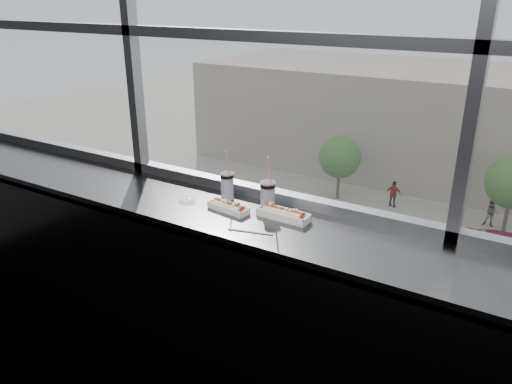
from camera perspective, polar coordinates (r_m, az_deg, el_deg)
The scene contains 18 objects.
wall_back_lower at distance 3.13m, azimuth 1.65°, elevation -10.15°, with size 6.00×6.00×0.00m, color black.
counter at distance 2.68m, azimuth -1.15°, elevation -3.33°, with size 6.00×0.55×0.06m, color #555555.
counter_fascia at distance 2.76m, azimuth -3.99°, elevation -15.08°, with size 6.00×0.04×1.04m, color #555555.
hotdog_tray_left at distance 2.72m, azimuth -3.17°, elevation -1.68°, with size 0.25×0.11×0.06m.
hotdog_tray_right at distance 2.63m, azimuth 3.17°, elevation -2.47°, with size 0.29×0.10×0.07m.
soda_cup_left at distance 2.86m, azimuth -3.30°, elevation 0.85°, with size 0.08×0.08×0.30m.
soda_cup_right at distance 2.69m, azimuth 1.35°, elevation -0.36°, with size 0.09×0.09×0.32m.
loose_straw at distance 2.48m, azimuth -0.70°, elevation -4.54°, with size 0.01×0.01×0.23m, color white.
wrapper at distance 2.87m, azimuth -7.86°, elevation -0.84°, with size 0.11×0.08×0.03m, color silver.
street_asphalt at distance 25.95m, azimuth 24.22°, elevation -11.02°, with size 80.00×10.00×0.06m, color black.
far_sidewalk at distance 33.09m, azimuth 26.24°, elevation -4.24°, with size 80.00×6.00×0.04m, color #9C9885.
car_near_c at distance 22.20m, azimuth 17.94°, elevation -12.59°, with size 6.29×2.62×2.10m, color maroon.
car_far_b at distance 28.96m, azimuth 27.19°, elevation -5.57°, with size 6.48×2.70×2.16m, color #BB124A.
car_near_b at distance 23.12m, azimuth 8.68°, elevation -10.46°, with size 5.77×2.40×1.92m, color black.
car_far_a at distance 31.72m, azimuth 4.80°, elevation -1.04°, with size 5.79×2.41×1.93m, color black.
pedestrian_a at distance 34.07m, azimuth 15.47°, elevation 0.04°, with size 0.97×0.72×2.17m, color #66605B.
pedestrian_b at distance 33.29m, azimuth 25.32°, elevation -1.99°, with size 0.90×0.67×2.02m, color #66605B.
tree_left at distance 34.08m, azimuth 9.57°, elevation 3.92°, with size 2.85×2.85×4.45m.
Camera 1 is at (1.30, -0.82, 2.20)m, focal length 35.00 mm.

